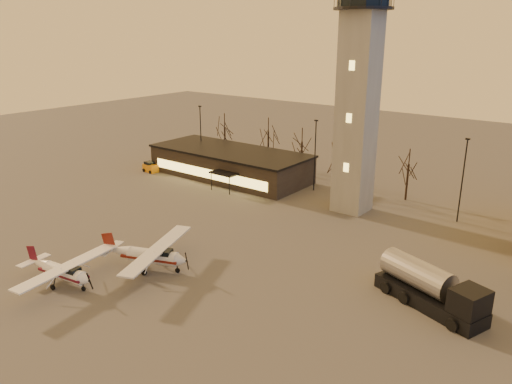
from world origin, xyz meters
TOP-DOWN VIEW (x-y plane):
  - ground at (0.00, 0.00)m, footprint 220.00×220.00m
  - control_tower at (0.00, 30.00)m, footprint 6.80×6.80m
  - terminal at (-21.99, 31.98)m, footprint 25.40×12.20m
  - light_poles at (0.50, 31.00)m, footprint 58.50×12.25m
  - tree_row at (-13.70, 39.16)m, footprint 37.20×9.20m
  - cessna_front at (-6.98, 3.42)m, footprint 9.55×11.60m
  - cessna_rear at (-10.87, -3.51)m, footprint 8.50×10.71m
  - fuel_truck at (15.96, 12.87)m, footprint 10.00×5.87m
  - service_cart at (-34.05, 26.29)m, footprint 2.75×1.90m

SIDE VIEW (x-z plane):
  - ground at x=0.00m, z-range 0.00..0.00m
  - service_cart at x=-34.05m, z-range -0.20..1.47m
  - cessna_rear at x=-10.87m, z-range -0.46..2.48m
  - cessna_front at x=-6.98m, z-range -0.52..2.76m
  - fuel_truck at x=15.96m, z-range -0.37..3.20m
  - terminal at x=-21.99m, z-range 0.01..4.31m
  - light_poles at x=0.50m, z-range 0.34..10.48m
  - tree_row at x=-13.70m, z-range 1.54..10.34m
  - control_tower at x=0.00m, z-range 0.03..32.63m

